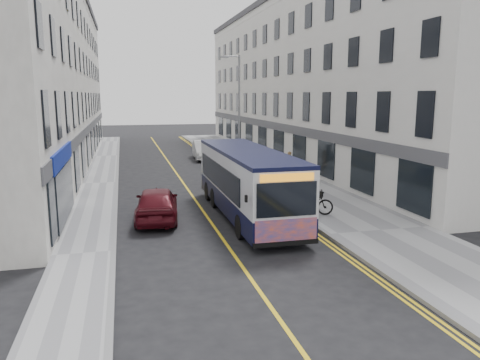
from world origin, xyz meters
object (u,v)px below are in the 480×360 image
pedestrian_far (266,159)px  car_white (204,150)px  bicycle (310,203)px  city_bus (247,180)px  streetlamp (238,110)px  pedestrian_near (290,163)px  car_maroon (157,203)px

pedestrian_far → car_white: (-2.99, 8.01, -0.20)m
bicycle → city_bus: bearing=87.4°
streetlamp → pedestrian_far: 3.91m
bicycle → car_white: (-1.29, 20.07, 0.11)m
bicycle → pedestrian_near: size_ratio=1.35×
pedestrian_far → car_white: bearing=106.5°
bicycle → car_maroon: bearing=94.6°
city_bus → bicycle: bearing=-17.1°
bicycle → car_maroon: car_maroon is taller
streetlamp → pedestrian_near: (3.02, -2.09, -3.48)m
streetlamp → car_maroon: bearing=-119.7°
streetlamp → pedestrian_near: 5.06m
city_bus → pedestrian_far: size_ratio=5.99×
car_maroon → bicycle: bearing=176.0°
pedestrian_near → pedestrian_far: (-1.09, 1.81, 0.09)m
bicycle → car_white: 20.11m
streetlamp → pedestrian_near: streetlamp is taller
pedestrian_near → car_maroon: 13.07m
streetlamp → car_maroon: (-6.38, -11.17, -3.63)m
bicycle → car_white: size_ratio=0.44×
car_white → pedestrian_far: bearing=-65.9°
car_white → car_maroon: size_ratio=1.08×
bicycle → car_white: car_white is taller
car_white → car_maroon: bearing=-102.1°
pedestrian_far → car_maroon: bearing=-131.3°
city_bus → car_white: city_bus is taller
streetlamp → bicycle: 12.88m
car_maroon → streetlamp: bearing=-113.8°
city_bus → pedestrian_far: (4.36, 11.23, -0.66)m
streetlamp → car_white: (-1.06, 7.73, -3.60)m
pedestrian_far → car_maroon: pedestrian_far is taller
pedestrian_far → car_white: 8.55m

